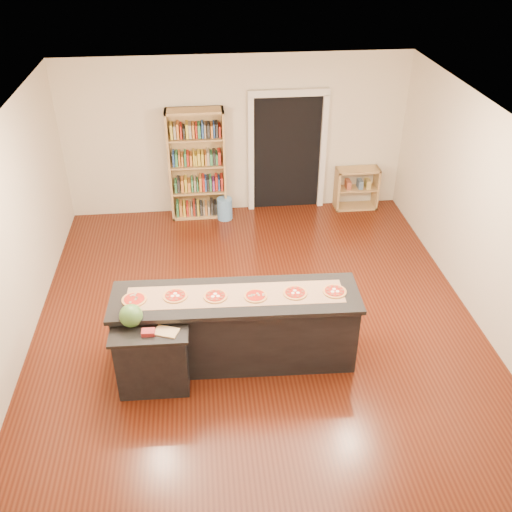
{
  "coord_description": "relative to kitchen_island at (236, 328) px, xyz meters",
  "views": [
    {
      "loc": [
        -0.65,
        -6.01,
        4.96
      ],
      "look_at": [
        0.0,
        0.2,
        1.0
      ],
      "focal_mm": 40.0,
      "sensor_mm": 36.0,
      "label": 1
    }
  ],
  "objects": [
    {
      "name": "kraft_paper",
      "position": [
        0.0,
        0.01,
        0.49
      ],
      "size": [
        2.58,
        0.56,
        0.0
      ],
      "primitive_type": "cube",
      "rotation": [
        0.0,
        0.0,
        -0.04
      ],
      "color": "#A37854",
      "rests_on": "kitchen_island"
    },
    {
      "name": "pizza_f",
      "position": [
        1.18,
        -0.05,
        0.5
      ],
      "size": [
        0.3,
        0.3,
        0.02
      ],
      "color": "tan",
      "rests_on": "kitchen_island"
    },
    {
      "name": "package_teal",
      "position": [
        -0.71,
        -0.17,
        0.41
      ],
      "size": [
        0.16,
        0.16,
        0.06
      ],
      "primitive_type": "cylinder",
      "color": "#195966",
      "rests_on": "side_counter"
    },
    {
      "name": "side_counter",
      "position": [
        -1.0,
        -0.32,
        -0.05
      ],
      "size": [
        0.88,
        0.64,
        0.87
      ],
      "rotation": [
        0.0,
        0.0,
        -0.03
      ],
      "color": "black",
      "rests_on": "ground"
    },
    {
      "name": "room",
      "position": [
        0.33,
        0.6,
        0.91
      ],
      "size": [
        6.0,
        7.0,
        2.8
      ],
      "color": "beige",
      "rests_on": "ground"
    },
    {
      "name": "pizza_b",
      "position": [
        -0.71,
        0.06,
        0.5
      ],
      "size": [
        0.31,
        0.31,
        0.02
      ],
      "color": "tan",
      "rests_on": "kitchen_island"
    },
    {
      "name": "package_red",
      "position": [
        -1.0,
        -0.47,
        0.4
      ],
      "size": [
        0.15,
        0.11,
        0.05
      ],
      "primitive_type": "cube",
      "rotation": [
        0.0,
        0.0,
        -0.03
      ],
      "color": "maroon",
      "rests_on": "side_counter"
    },
    {
      "name": "pizza_a",
      "position": [
        -1.18,
        0.04,
        0.5
      ],
      "size": [
        0.27,
        0.27,
        0.02
      ],
      "color": "tan",
      "rests_on": "kitchen_island"
    },
    {
      "name": "pizza_e",
      "position": [
        0.71,
        -0.03,
        0.5
      ],
      "size": [
        0.28,
        0.28,
        0.02
      ],
      "color": "tan",
      "rests_on": "kitchen_island"
    },
    {
      "name": "doorway",
      "position": [
        1.23,
        4.07,
        0.71
      ],
      "size": [
        1.4,
        0.09,
        2.21
      ],
      "color": "black",
      "rests_on": "room"
    },
    {
      "name": "pizza_d",
      "position": [
        0.23,
        -0.04,
        0.5
      ],
      "size": [
        0.28,
        0.28,
        0.02
      ],
      "color": "tan",
      "rests_on": "kitchen_island"
    },
    {
      "name": "pizza_c",
      "position": [
        -0.24,
        0.0,
        0.5
      ],
      "size": [
        0.3,
        0.3,
        0.02
      ],
      "color": "tan",
      "rests_on": "kitchen_island"
    },
    {
      "name": "bookshelf",
      "position": [
        -0.38,
        3.88,
        0.5
      ],
      "size": [
        0.99,
        0.35,
        1.97
      ],
      "primitive_type": "cube",
      "color": "tan",
      "rests_on": "ground"
    },
    {
      "name": "kitchen_island",
      "position": [
        0.0,
        0.0,
        0.0
      ],
      "size": [
        2.95,
        0.8,
        0.97
      ],
      "rotation": [
        0.0,
        0.0,
        -0.04
      ],
      "color": "black",
      "rests_on": "ground"
    },
    {
      "name": "watermelon",
      "position": [
        -1.19,
        -0.29,
        0.51
      ],
      "size": [
        0.26,
        0.26,
        0.26
      ],
      "primitive_type": "sphere",
      "color": "#144214",
      "rests_on": "side_counter"
    },
    {
      "name": "low_shelf",
      "position": [
        2.52,
        3.89,
        -0.1
      ],
      "size": [
        0.78,
        0.33,
        0.78
      ],
      "primitive_type": "cube",
      "color": "tan",
      "rests_on": "ground"
    },
    {
      "name": "waste_bin",
      "position": [
        0.07,
        3.7,
        -0.29
      ],
      "size": [
        0.27,
        0.27,
        0.4
      ],
      "primitive_type": "cylinder",
      "color": "#619AD9",
      "rests_on": "ground"
    },
    {
      "name": "cutting_board",
      "position": [
        -0.8,
        -0.46,
        0.39
      ],
      "size": [
        0.31,
        0.26,
        0.02
      ],
      "primitive_type": "cube",
      "rotation": [
        0.0,
        0.0,
        -0.37
      ],
      "color": "tan",
      "rests_on": "side_counter"
    }
  ]
}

